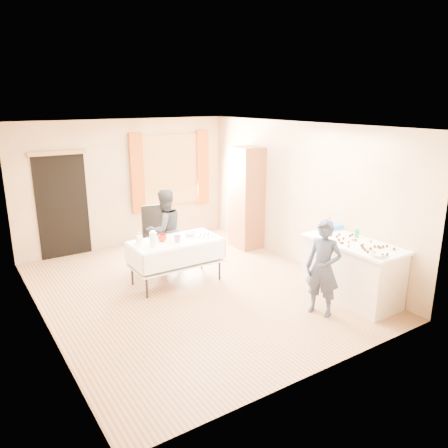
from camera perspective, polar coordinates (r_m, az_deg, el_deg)
floor at (r=7.21m, az=-4.13°, el=-8.51°), size 4.50×5.50×0.02m
ceiling at (r=6.57m, az=-4.60°, el=12.77°), size 4.50×5.50×0.02m
wall_back at (r=9.23m, az=-12.69°, el=5.16°), size 4.50×0.02×2.60m
wall_front at (r=4.65m, az=12.38°, el=-5.48°), size 4.50×0.02×2.60m
wall_left at (r=6.06m, az=-23.40°, el=-1.39°), size 0.02×5.50×2.60m
wall_right at (r=8.07m, az=9.87°, el=3.79°), size 0.02×5.50×2.60m
window_frame at (r=9.55m, az=-7.03°, el=7.00°), size 1.32×0.06×1.52m
window_pane at (r=9.54m, az=-6.99°, el=6.99°), size 1.20×0.02×1.40m
curtain_left at (r=9.19m, az=-11.28°, el=6.47°), size 0.28×0.06×1.65m
curtain_right at (r=9.87m, az=-2.81°, el=7.39°), size 0.28×0.06×1.65m
doorway at (r=8.91m, az=-20.33°, el=2.18°), size 0.95×0.04×2.00m
door_lintel at (r=8.71m, az=-20.94°, el=8.67°), size 1.05×0.06×0.08m
cabinet at (r=8.92m, az=2.96°, el=3.42°), size 0.50×0.60×2.07m
counter at (r=6.99m, az=16.33°, el=-5.84°), size 0.73×1.54×0.91m
party_table at (r=7.31m, az=-6.29°, el=-4.33°), size 1.49×0.77×0.75m
chair at (r=8.40m, az=-8.77°, el=-2.66°), size 0.48×0.48×1.05m
girl at (r=6.30m, az=12.82°, el=-5.63°), size 0.75×0.70×1.39m
woman at (r=7.85m, az=-7.76°, el=-0.75°), size 0.84×0.72×1.47m
soda_can at (r=7.06m, az=16.97°, el=-1.21°), size 0.08×0.08×0.12m
mixing_bowl at (r=6.31m, az=19.40°, el=-3.82°), size 0.30×0.30×0.05m
foam_block at (r=7.16m, az=13.19°, el=-0.85°), size 0.16×0.11×0.08m
blue_basket at (r=7.41m, az=14.09°, el=-0.35°), size 0.32×0.23×0.08m
pitcher at (r=6.92m, az=-9.25°, el=-2.02°), size 0.13×0.13×0.22m
cup_red at (r=7.16m, az=-8.10°, el=-1.80°), size 0.18×0.18×0.11m
cup_rainbow at (r=7.08m, az=-6.11°, el=-1.95°), size 0.18×0.18×0.11m
small_bowl at (r=7.40m, az=-4.42°, el=-1.29°), size 0.24×0.24×0.06m
pastry_tray at (r=7.34m, az=-2.31°, el=-1.56°), size 0.29×0.22×0.02m
bottle at (r=7.11m, az=-11.01°, el=-1.75°), size 0.08×0.09×0.18m
cake_balls at (r=6.72m, az=17.26°, el=-2.46°), size 0.52×1.14×0.04m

